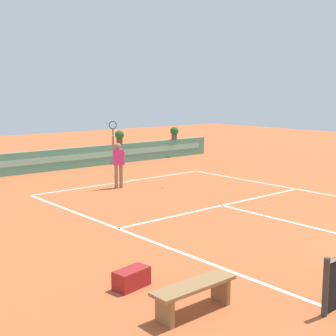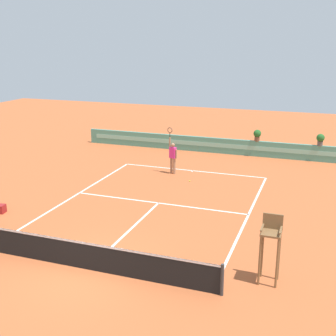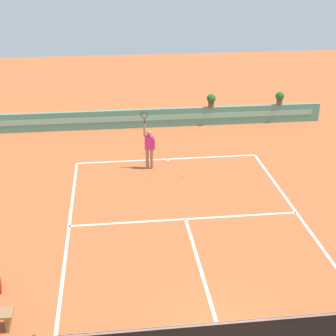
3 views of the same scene
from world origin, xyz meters
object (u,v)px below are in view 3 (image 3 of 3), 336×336
(tennis_player, at_px, (149,146))
(tennis_ball_near_baseline, at_px, (183,176))
(potted_plant_far_right, at_px, (280,97))
(potted_plant_right, at_px, (211,100))

(tennis_player, xyz_separation_m, tennis_ball_near_baseline, (1.33, -1.08, -1.02))
(tennis_ball_near_baseline, xyz_separation_m, potted_plant_far_right, (6.26, 6.47, 1.38))
(tennis_player, distance_m, tennis_ball_near_baseline, 1.99)
(tennis_ball_near_baseline, distance_m, potted_plant_far_right, 9.11)
(tennis_ball_near_baseline, height_order, potted_plant_right, potted_plant_right)
(tennis_player, height_order, tennis_ball_near_baseline, tennis_player)
(tennis_player, relative_size, potted_plant_far_right, 3.57)
(tennis_ball_near_baseline, bearing_deg, tennis_player, 140.73)
(potted_plant_far_right, bearing_deg, potted_plant_right, 180.00)
(potted_plant_right, relative_size, potted_plant_far_right, 1.00)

